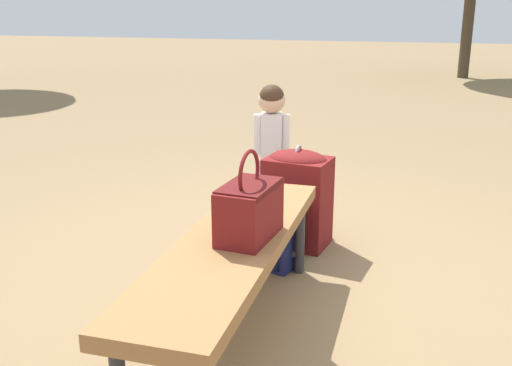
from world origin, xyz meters
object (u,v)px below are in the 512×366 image
child_standing (271,129)px  backpack_large (297,196)px  handbag (249,208)px  backpack_small (276,241)px  park_bench (231,252)px

child_standing → backpack_large: child_standing is taller
handbag → backpack_large: bearing=0.9°
backpack_large → backpack_small: bearing=174.3°
child_standing → backpack_large: bearing=-149.5°
backpack_small → park_bench: bearing=178.8°
park_bench → handbag: bearing=-62.8°
handbag → backpack_large: handbag is taller
child_standing → backpack_small: 0.96m
handbag → backpack_small: 0.80m
park_bench → handbag: size_ratio=4.35×
child_standing → backpack_small: child_standing is taller
child_standing → backpack_small: size_ratio=2.76×
handbag → child_standing: 1.53m
handbag → park_bench: bearing=117.2°
handbag → backpack_large: (1.03, 0.02, -0.28)m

